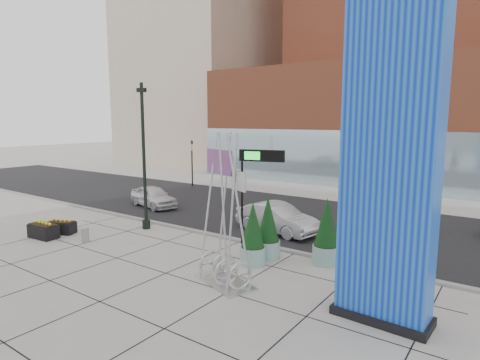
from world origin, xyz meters
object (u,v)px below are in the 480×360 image
Objects in this scene: public_art_sculpture at (225,245)px; blue_pylon at (390,170)px; car_white_west at (153,197)px; car_silver_mid at (277,218)px; concrete_bollard at (85,235)px; lamp_post at (144,171)px; overhead_street_sign at (256,164)px.

blue_pylon is at bearing 25.98° from public_art_sculpture.
car_white_west is at bearing 161.28° from blue_pylon.
car_silver_mid reaches higher than car_white_west.
concrete_bollard is at bearing -159.54° from public_art_sculpture.
concrete_bollard is (-14.05, -0.55, -4.15)m from blue_pylon.
concrete_bollard is at bearing -99.00° from lamp_post.
car_white_west is at bearing 148.25° from overhead_street_sign.
public_art_sculpture reaches higher than overhead_street_sign.
public_art_sculpture reaches higher than concrete_bollard.
lamp_post is 11.09× the size of concrete_bollard.
blue_pylon is at bearing 2.24° from concrete_bollard.
overhead_street_sign is 0.98× the size of car_silver_mid.
lamp_post reaches higher than overhead_street_sign.
car_silver_mid is at bearing 28.97° from lamp_post.
car_silver_mid is (-1.80, 6.85, -0.68)m from public_art_sculpture.
public_art_sculpture is 1.21× the size of overhead_street_sign.
car_white_west is at bearing 168.23° from public_art_sculpture.
concrete_bollard is 0.17× the size of car_white_west.
overhead_street_sign is at bearing 30.41° from concrete_bollard.
blue_pylon is at bearing -120.33° from car_silver_mid.
concrete_bollard is 0.15× the size of car_silver_mid.
lamp_post reaches higher than car_white_west.
car_white_west is 0.90× the size of car_silver_mid.
car_white_west is (-11.82, 7.43, -0.74)m from public_art_sculpture.
overhead_street_sign is 4.13m from car_silver_mid.
blue_pylon is 13.18× the size of concrete_bollard.
lamp_post is at bearing 171.05° from blue_pylon.
lamp_post is 1.69× the size of car_silver_mid.
lamp_post is at bearing -123.16° from car_white_west.
overhead_street_sign is at bearing 128.96° from public_art_sculpture.
car_white_west is (-17.29, 6.89, -3.79)m from blue_pylon.
concrete_bollard is at bearing 146.01° from car_silver_mid.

